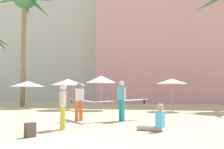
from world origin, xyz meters
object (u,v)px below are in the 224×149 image
object	(u,v)px
person_mid_left	(156,121)
cafe_umbrella_0	(28,84)
cafe_umbrella_1	(172,81)
person_near_left	(122,100)
cafe_umbrella_4	(68,82)
person_far_right	(63,104)
palm_tree_far_left	(24,5)
person_mid_right	(80,100)
cafe_umbrella_2	(101,79)
beach_towel	(63,141)
backpack	(30,130)

from	to	relation	value
person_mid_left	cafe_umbrella_0	bearing A→B (deg)	-26.36
cafe_umbrella_1	person_near_left	xyz separation A→B (m)	(-2.31, -6.15, -1.03)
cafe_umbrella_4	person_far_right	bearing A→B (deg)	-69.29
person_far_right	cafe_umbrella_0	bearing A→B (deg)	-79.50
palm_tree_far_left	person_mid_right	distance (m)	14.54
palm_tree_far_left	cafe_umbrella_0	distance (m)	7.44
cafe_umbrella_0	person_far_right	bearing A→B (deg)	-54.13
person_near_left	person_mid_left	xyz separation A→B (m)	(1.59, -2.62, -0.63)
cafe_umbrella_4	person_mid_right	bearing A→B (deg)	-63.84
cafe_umbrella_2	person_mid_right	distance (m)	6.58
cafe_umbrella_4	person_near_left	world-z (taller)	cafe_umbrella_4
beach_towel	person_mid_left	size ratio (longest dim) A/B	2.08
palm_tree_far_left	backpack	size ratio (longest dim) A/B	25.41
cafe_umbrella_4	person_mid_left	xyz separation A→B (m)	(6.56, -8.63, -1.65)
palm_tree_far_left	cafe_umbrella_1	size ratio (longest dim) A/B	4.93
beach_towel	backpack	size ratio (longest dim) A/B	4.75
beach_towel	person_mid_right	distance (m)	4.89
beach_towel	person_mid_right	bearing A→B (deg)	103.98
backpack	person_near_left	bearing A→B (deg)	-85.79
palm_tree_far_left	backpack	bearing A→B (deg)	-57.90
person_far_right	beach_towel	bearing A→B (deg)	88.00
cafe_umbrella_2	cafe_umbrella_4	world-z (taller)	cafe_umbrella_2
cafe_umbrella_0	person_far_right	xyz separation A→B (m)	(7.07, -9.77, -1.02)
person_near_left	person_far_right	world-z (taller)	person_near_left
cafe_umbrella_0	backpack	xyz separation A→B (m)	(6.73, -11.37, -1.69)
cafe_umbrella_4	backpack	bearing A→B (deg)	-73.87
cafe_umbrella_1	cafe_umbrella_2	world-z (taller)	cafe_umbrella_2
person_mid_right	backpack	bearing A→B (deg)	-34.53
cafe_umbrella_4	person_mid_right	xyz separation A→B (m)	(3.07, -6.25, -1.05)
cafe_umbrella_2	person_mid_left	bearing A→B (deg)	-64.76
beach_towel	person_near_left	distance (m)	5.04
cafe_umbrella_4	beach_towel	world-z (taller)	cafe_umbrella_4
palm_tree_far_left	person_far_right	world-z (taller)	palm_tree_far_left
palm_tree_far_left	cafe_umbrella_1	world-z (taller)	palm_tree_far_left
cafe_umbrella_0	cafe_umbrella_1	size ratio (longest dim) A/B	1.23
cafe_umbrella_2	person_far_right	bearing A→B (deg)	-83.90
cafe_umbrella_1	beach_towel	world-z (taller)	cafe_umbrella_1
person_near_left	person_mid_left	size ratio (longest dim) A/B	2.60
palm_tree_far_left	cafe_umbrella_0	world-z (taller)	palm_tree_far_left
cafe_umbrella_0	person_mid_left	bearing A→B (deg)	-42.68
person_near_left	backpack	bearing A→B (deg)	24.78
cafe_umbrella_1	person_near_left	world-z (taller)	cafe_umbrella_1
palm_tree_far_left	person_mid_left	bearing A→B (deg)	-43.69
cafe_umbrella_0	person_mid_right	world-z (taller)	cafe_umbrella_0
person_mid_right	person_mid_left	distance (m)	4.27
cafe_umbrella_1	cafe_umbrella_2	bearing A→B (deg)	179.45
person_mid_right	palm_tree_far_left	bearing A→B (deg)	-171.24
beach_towel	cafe_umbrella_2	bearing A→B (deg)	99.32
cafe_umbrella_1	backpack	distance (m)	11.63
cafe_umbrella_1	beach_towel	bearing A→B (deg)	-105.49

